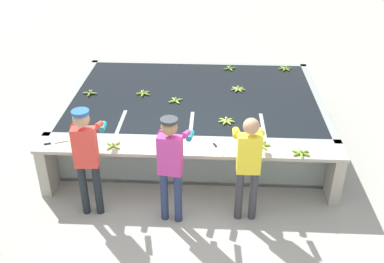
# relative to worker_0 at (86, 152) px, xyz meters

# --- Properties ---
(ground_plane) EXTENTS (80.00, 80.00, 0.00)m
(ground_plane) POSITION_rel_worker_0_xyz_m (1.37, 0.26, -1.02)
(ground_plane) COLOR #A3A099
(ground_plane) RESTS_ON ground
(wash_tank) EXTENTS (4.56, 3.25, 0.84)m
(wash_tank) POSITION_rel_worker_0_xyz_m (1.37, 2.33, -0.60)
(wash_tank) COLOR gray
(wash_tank) RESTS_ON ground
(work_ledge) EXTENTS (4.56, 0.45, 0.84)m
(work_ledge) POSITION_rel_worker_0_xyz_m (1.37, 0.49, -0.41)
(work_ledge) COLOR #A8A393
(work_ledge) RESTS_ON ground
(worker_0) EXTENTS (0.43, 0.73, 1.67)m
(worker_0) POSITION_rel_worker_0_xyz_m (0.00, 0.00, 0.00)
(worker_0) COLOR #1E2328
(worker_0) RESTS_ON ground
(worker_1) EXTENTS (0.48, 0.74, 1.63)m
(worker_1) POSITION_rel_worker_0_xyz_m (1.16, -0.09, -0.03)
(worker_1) COLOR navy
(worker_1) RESTS_ON ground
(worker_2) EXTENTS (0.41, 0.71, 1.62)m
(worker_2) POSITION_rel_worker_0_xyz_m (2.21, 0.00, -0.05)
(worker_2) COLOR #38383D
(worker_2) RESTS_ON ground
(banana_bunch_floating_0) EXTENTS (0.28, 0.28, 0.08)m
(banana_bunch_floating_0) POSITION_rel_worker_0_xyz_m (1.93, 1.31, -0.16)
(banana_bunch_floating_0) COLOR #9EC642
(banana_bunch_floating_0) RESTS_ON wash_tank
(banana_bunch_floating_1) EXTENTS (0.28, 0.28, 0.08)m
(banana_bunch_floating_1) POSITION_rel_worker_0_xyz_m (-0.46, 1.29, -0.16)
(banana_bunch_floating_1) COLOR #9EC642
(banana_bunch_floating_1) RESTS_ON wash_tank
(banana_bunch_floating_2) EXTENTS (0.26, 0.26, 0.08)m
(banana_bunch_floating_2) POSITION_rel_worker_0_xyz_m (1.05, 2.02, -0.16)
(banana_bunch_floating_2) COLOR #9EC642
(banana_bunch_floating_2) RESTS_ON wash_tank
(banana_bunch_floating_3) EXTENTS (0.27, 0.27, 0.08)m
(banana_bunch_floating_3) POSITION_rel_worker_0_xyz_m (2.04, 3.60, -0.16)
(banana_bunch_floating_3) COLOR #75A333
(banana_bunch_floating_3) RESTS_ON wash_tank
(banana_bunch_floating_4) EXTENTS (0.27, 0.27, 0.08)m
(banana_bunch_floating_4) POSITION_rel_worker_0_xyz_m (0.44, 2.30, -0.16)
(banana_bunch_floating_4) COLOR #8CB738
(banana_bunch_floating_4) RESTS_ON wash_tank
(banana_bunch_floating_5) EXTENTS (0.28, 0.28, 0.08)m
(banana_bunch_floating_5) POSITION_rel_worker_0_xyz_m (2.17, 2.58, -0.16)
(banana_bunch_floating_5) COLOR #9EC642
(banana_bunch_floating_5) RESTS_ON wash_tank
(banana_bunch_floating_6) EXTENTS (0.28, 0.28, 0.08)m
(banana_bunch_floating_6) POSITION_rel_worker_0_xyz_m (-0.54, 2.26, -0.16)
(banana_bunch_floating_6) COLOR #75A333
(banana_bunch_floating_6) RESTS_ON wash_tank
(banana_bunch_floating_7) EXTENTS (0.28, 0.27, 0.08)m
(banana_bunch_floating_7) POSITION_rel_worker_0_xyz_m (3.18, 3.65, -0.16)
(banana_bunch_floating_7) COLOR #7FAD33
(banana_bunch_floating_7) RESTS_ON wash_tank
(banana_bunch_ledge_0) EXTENTS (0.25, 0.25, 0.08)m
(banana_bunch_ledge_0) POSITION_rel_worker_0_xyz_m (0.26, 0.45, -0.16)
(banana_bunch_ledge_0) COLOR #8CB738
(banana_bunch_ledge_0) RESTS_ON work_ledge
(banana_bunch_ledge_1) EXTENTS (0.26, 0.28, 0.08)m
(banana_bunch_ledge_1) POSITION_rel_worker_0_xyz_m (2.98, 0.39, -0.16)
(banana_bunch_ledge_1) COLOR #75A333
(banana_bunch_ledge_1) RESTS_ON work_ledge
(banana_bunch_ledge_2) EXTENTS (0.28, 0.26, 0.08)m
(banana_bunch_ledge_2) POSITION_rel_worker_0_xyz_m (2.43, 0.59, -0.16)
(banana_bunch_ledge_2) COLOR #8CB738
(banana_bunch_ledge_2) RESTS_ON work_ledge
(knife_0) EXTENTS (0.17, 0.33, 0.02)m
(knife_0) POSITION_rel_worker_0_xyz_m (1.78, 0.50, -0.17)
(knife_0) COLOR silver
(knife_0) RESTS_ON work_ledge
(knife_1) EXTENTS (0.34, 0.16, 0.02)m
(knife_1) POSITION_rel_worker_0_xyz_m (-0.66, 0.50, -0.17)
(knife_1) COLOR silver
(knife_1) RESTS_ON work_ledge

